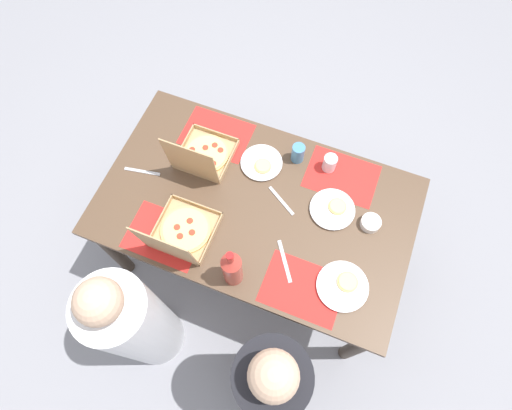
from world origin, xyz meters
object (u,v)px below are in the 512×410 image
at_px(pizza_box_center, 203,155).
at_px(cup_dark, 330,163).
at_px(plate_near_right, 343,286).
at_px(cup_spare, 298,153).
at_px(plate_near_left, 333,209).
at_px(condiment_bowl, 371,223).
at_px(diner_right_seat, 136,323).
at_px(plate_far_left, 262,163).
at_px(pizza_box_corner_right, 181,233).
at_px(diner_left_seat, 269,380).
at_px(soda_bottle, 232,268).

relative_size(pizza_box_center, cup_dark, 3.19).
relative_size(plate_near_right, cup_spare, 2.18).
height_order(pizza_box_center, plate_near_right, pizza_box_center).
height_order(plate_near_left, condiment_bowl, condiment_bowl).
xyz_separation_m(pizza_box_center, diner_right_seat, (0.00, 0.86, -0.26)).
relative_size(pizza_box_center, condiment_bowl, 3.14).
bearing_deg(pizza_box_center, plate_far_left, -163.35).
height_order(pizza_box_corner_right, diner_right_seat, diner_right_seat).
bearing_deg(diner_left_seat, cup_spare, -76.70).
bearing_deg(cup_dark, plate_near_right, 113.49).
bearing_deg(pizza_box_corner_right, diner_right_seat, 79.09).
relative_size(pizza_box_center, diner_left_seat, 0.27).
bearing_deg(cup_spare, pizza_box_corner_right, 58.91).
height_order(plate_near_right, diner_left_seat, diner_left_seat).
bearing_deg(condiment_bowl, diner_left_seat, 76.20).
relative_size(condiment_bowl, diner_right_seat, 0.08).
bearing_deg(pizza_box_center, plate_near_left, 177.80).
height_order(plate_far_left, cup_dark, cup_dark).
height_order(plate_near_left, cup_spare, cup_spare).
height_order(plate_near_left, diner_right_seat, diner_right_seat).
relative_size(plate_far_left, cup_dark, 2.28).
relative_size(plate_near_right, soda_bottle, 0.74).
relative_size(pizza_box_corner_right, plate_near_right, 1.31).
distance_m(pizza_box_center, diner_left_seat, 1.14).
bearing_deg(diner_left_seat, cup_dark, -85.70).
relative_size(plate_near_right, condiment_bowl, 2.47).
relative_size(cup_dark, cup_spare, 0.87).
bearing_deg(plate_far_left, diner_left_seat, 113.29).
relative_size(plate_far_left, condiment_bowl, 2.24).
distance_m(plate_far_left, condiment_bowl, 0.62).
distance_m(plate_near_left, cup_spare, 0.34).
height_order(condiment_bowl, diner_right_seat, diner_right_seat).
bearing_deg(condiment_bowl, diner_right_seat, 42.47).
bearing_deg(pizza_box_center, cup_dark, -162.64).
relative_size(diner_left_seat, diner_right_seat, 0.98).
bearing_deg(pizza_box_corner_right, soda_bottle, 163.50).
height_order(soda_bottle, diner_left_seat, diner_left_seat).
relative_size(pizza_box_corner_right, soda_bottle, 0.97).
distance_m(plate_far_left, cup_spare, 0.19).
height_order(plate_far_left, cup_spare, cup_spare).
xyz_separation_m(soda_bottle, diner_right_seat, (0.39, 0.35, -0.34)).
bearing_deg(plate_near_right, soda_bottle, 16.00).
distance_m(pizza_box_corner_right, plate_near_left, 0.74).
xyz_separation_m(cup_spare, diner_left_seat, (-0.25, 1.05, -0.28)).
bearing_deg(cup_dark, soda_bottle, 71.61).
bearing_deg(plate_far_left, pizza_box_corner_right, 67.90).
bearing_deg(cup_spare, plate_far_left, 31.68).
bearing_deg(plate_near_right, plate_far_left, -38.76).
distance_m(pizza_box_center, condiment_bowl, 0.90).
xyz_separation_m(plate_far_left, diner_left_seat, (-0.41, 0.95, -0.23)).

